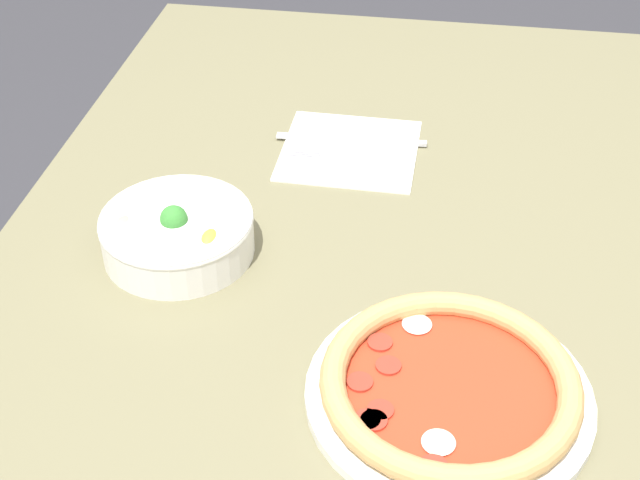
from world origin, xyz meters
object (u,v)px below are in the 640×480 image
(fork, at_px, (348,159))
(knife, at_px, (358,140))
(pizza, at_px, (449,387))
(bowl, at_px, (177,231))

(fork, relative_size, knife, 0.84)
(pizza, distance_m, bowl, 0.38)
(fork, distance_m, knife, 0.05)
(pizza, xyz_separation_m, fork, (0.41, 0.15, -0.01))
(pizza, xyz_separation_m, bowl, (0.19, 0.33, 0.01))
(bowl, bearing_deg, fork, -37.23)
(fork, bearing_deg, bowl, 49.95)
(pizza, bearing_deg, fork, 20.40)
(bowl, height_order, knife, bowl)
(pizza, bearing_deg, bowl, 60.36)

